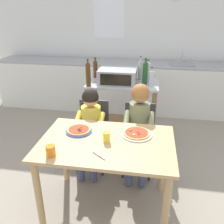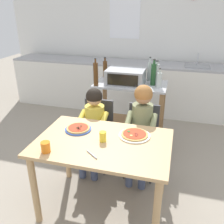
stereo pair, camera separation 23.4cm
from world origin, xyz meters
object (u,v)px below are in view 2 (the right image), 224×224
at_px(serving_spoon, 92,154).
at_px(drinking_cup_yellow, 103,137).
at_px(bottle_tall_green_wine, 153,74).
at_px(bottle_squat_spirits, 105,69).
at_px(dining_table, 103,152).
at_px(dining_chair_right, 142,135).
at_px(pizza_plate_white, 135,135).
at_px(drinking_cup_orange, 46,147).
at_px(bottle_dark_olive_oil, 96,74).
at_px(child_in_yellow_shirt, 93,121).
at_px(bottle_slim_sauce, 156,73).
at_px(toaster_oven, 126,76).
at_px(child_in_olive_shirt, 141,123).
at_px(bottle_brown_beer, 159,80).
at_px(kitchen_island_cart, 130,105).
at_px(dining_chair_left, 97,129).
at_px(pizza_plate_blue_rimmed, 78,129).
at_px(bottle_clear_vinegar, 149,71).

bearing_deg(serving_spoon, drinking_cup_yellow, 84.53).
distance_m(bottle_tall_green_wine, drinking_cup_yellow, 1.33).
distance_m(bottle_squat_spirits, dining_table, 1.58).
xyz_separation_m(dining_chair_right, pizza_plate_white, (-0.00, -0.51, 0.28)).
bearing_deg(bottle_tall_green_wine, drinking_cup_orange, -113.04).
bearing_deg(bottle_dark_olive_oil, child_in_yellow_shirt, -75.49).
bearing_deg(bottle_slim_sauce, toaster_oven, -163.25).
height_order(bottle_slim_sauce, bottle_tall_green_wine, bottle_tall_green_wine).
relative_size(pizza_plate_white, drinking_cup_yellow, 3.13).
relative_size(bottle_slim_sauce, child_in_olive_shirt, 0.28).
bearing_deg(drinking_cup_yellow, serving_spoon, -95.47).
xyz_separation_m(bottle_brown_beer, child_in_olive_shirt, (-0.10, -0.65, -0.30)).
height_order(toaster_oven, child_in_yellow_shirt, toaster_oven).
xyz_separation_m(bottle_dark_olive_oil, bottle_tall_green_wine, (0.69, 0.21, -0.01)).
bearing_deg(kitchen_island_cart, drinking_cup_orange, -103.70).
bearing_deg(dining_chair_left, dining_table, -66.74).
bearing_deg(dining_chair_right, bottle_brown_beer, 78.97).
xyz_separation_m(bottle_tall_green_wine, pizza_plate_white, (-0.02, -1.12, -0.27)).
height_order(kitchen_island_cart, bottle_brown_beer, bottle_brown_beer).
relative_size(child_in_olive_shirt, drinking_cup_yellow, 11.77).
distance_m(kitchen_island_cart, dining_chair_left, 0.67).
height_order(kitchen_island_cart, pizza_plate_white, kitchen_island_cart).
bearing_deg(bottle_squat_spirits, pizza_plate_blue_rimmed, -84.21).
height_order(bottle_slim_sauce, child_in_olive_shirt, bottle_slim_sauce).
bearing_deg(bottle_tall_green_wine, pizza_plate_blue_rimmed, -116.12).
height_order(bottle_dark_olive_oil, drinking_cup_orange, bottle_dark_olive_oil).
relative_size(bottle_squat_spirits, pizza_plate_white, 0.98).
bearing_deg(bottle_brown_beer, bottle_slim_sauce, 109.14).
xyz_separation_m(pizza_plate_white, drinking_cup_yellow, (-0.25, -0.16, 0.03)).
bearing_deg(bottle_slim_sauce, bottle_dark_olive_oil, -157.34).
bearing_deg(dining_table, dining_chair_right, 69.51).
relative_size(kitchen_island_cart, pizza_plate_white, 3.27).
bearing_deg(bottle_clear_vinegar, dining_table, -97.75).
height_order(pizza_plate_blue_rimmed, serving_spoon, pizza_plate_blue_rimmed).
bearing_deg(toaster_oven, child_in_olive_shirt, -64.71).
relative_size(bottle_dark_olive_oil, dining_chair_left, 0.43).
xyz_separation_m(bottle_clear_vinegar, serving_spoon, (-0.22, -1.69, -0.27)).
xyz_separation_m(bottle_slim_sauce, dining_table, (-0.30, -1.37, -0.39)).
relative_size(bottle_clear_vinegar, dining_chair_right, 0.40).
bearing_deg(drinking_cup_yellow, bottle_tall_green_wine, 78.12).
bearing_deg(drinking_cup_orange, child_in_olive_shirt, 52.39).
height_order(bottle_dark_olive_oil, bottle_brown_beer, bottle_dark_olive_oil).
height_order(toaster_oven, child_in_olive_shirt, child_in_olive_shirt).
relative_size(bottle_brown_beer, pizza_plate_blue_rimmed, 0.97).
bearing_deg(dining_table, kitchen_island_cart, 90.62).
bearing_deg(child_in_yellow_shirt, drinking_cup_orange, -97.17).
relative_size(kitchen_island_cart, bottle_tall_green_wine, 2.80).
xyz_separation_m(bottle_clear_vinegar, pizza_plate_white, (0.05, -1.30, -0.26)).
bearing_deg(serving_spoon, dining_chair_left, 106.59).
bearing_deg(bottle_dark_olive_oil, kitchen_island_cart, 26.62).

